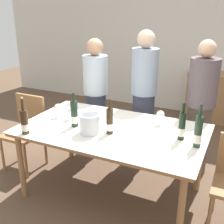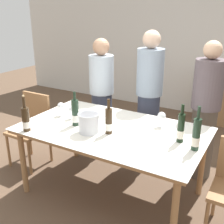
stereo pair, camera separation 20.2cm
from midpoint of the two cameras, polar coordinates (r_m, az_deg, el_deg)
The scene contains 17 objects.
ground_plane at distance 3.25m, azimuth 1.85°, elevation -15.99°, with size 12.00×12.00×0.00m, color brown.
back_wall at distance 5.48m, azimuth 17.60°, elevation 14.04°, with size 8.00×0.10×2.80m.
dining_table at distance 2.88m, azimuth 2.01°, elevation -4.57°, with size 1.87×1.11×0.77m.
ice_bucket at distance 2.74m, azimuth -2.64°, elevation -2.16°, with size 0.21×0.21×0.20m.
wine_bottle_0 at distance 2.71m, azimuth 1.47°, elevation -1.96°, with size 0.07×0.07×0.35m.
wine_bottle_1 at distance 2.86m, azimuth -15.19°, elevation -1.53°, with size 0.08×0.08×0.37m.
wine_bottle_2 at distance 2.63m, azimuth 15.96°, elevation -3.26°, with size 0.06×0.06×0.36m.
wine_bottle_3 at distance 2.91m, azimuth -5.51°, elevation -0.30°, with size 0.07×0.07×0.36m.
wine_bottle_4 at distance 2.53m, azimuth 18.96°, elevation -4.50°, with size 0.07×0.07×0.40m.
wine_glass_0 at distance 3.19m, azimuth -8.55°, elevation 1.09°, with size 0.08×0.08×0.15m.
wine_glass_1 at distance 3.10m, azimuth -6.35°, elevation 0.45°, with size 0.08×0.08×0.15m.
wine_glass_2 at distance 2.93m, azimuth 12.00°, elevation -0.91°, with size 0.09×0.09×0.16m.
wine_glass_3 at distance 2.88m, azimuth -1.32°, elevation -1.16°, with size 0.08×0.08×0.14m.
chair_left_end at distance 3.70m, azimuth -14.41°, elevation -2.40°, with size 0.42×0.42×0.92m.
person_host at distance 3.85m, azimuth -0.60°, elevation 3.17°, with size 0.33×0.33×1.56m.
person_guest_left at distance 3.59m, azimuth 9.11°, elevation 2.73°, with size 0.33×0.33×1.69m.
person_guest_right at distance 3.39m, azimuth 20.02°, elevation -0.17°, with size 0.33×0.33×1.61m.
Camera 2 is at (1.31, -2.26, 1.94)m, focal length 45.00 mm.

